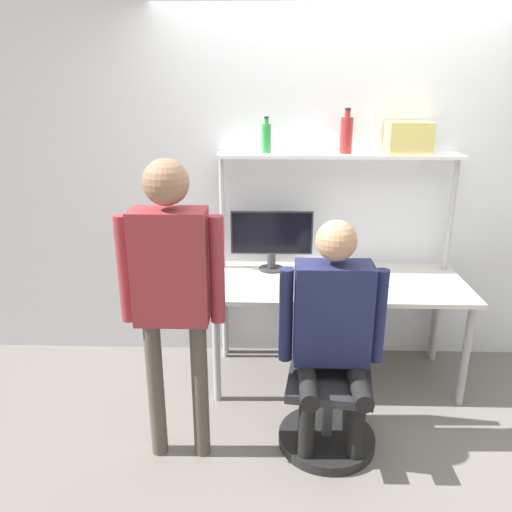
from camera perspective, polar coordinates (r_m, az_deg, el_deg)
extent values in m
plane|color=slate|center=(3.43, 9.44, -16.79)|extent=(12.00, 12.00, 0.00)
cube|color=silver|center=(3.64, 9.00, 8.58)|extent=(8.00, 0.06, 2.70)
cube|color=beige|center=(3.43, 9.26, -3.04)|extent=(1.71, 0.74, 0.03)
cylinder|color=#A5A5AA|center=(3.29, -4.53, -10.91)|extent=(0.05, 0.05, 0.71)
cylinder|color=#A5A5AA|center=(3.51, 22.83, -10.49)|extent=(0.05, 0.05, 0.71)
cylinder|color=#A5A5AA|center=(3.84, -3.56, -6.31)|extent=(0.05, 0.05, 0.71)
cylinder|color=#A5A5AA|center=(4.03, 19.81, -6.24)|extent=(0.05, 0.05, 0.71)
cube|color=white|center=(3.45, 9.48, 11.29)|extent=(1.63, 0.23, 0.02)
cylinder|color=#B2B2B7|center=(3.62, -3.74, -0.65)|extent=(0.04, 0.04, 1.56)
cylinder|color=#B2B2B7|center=(3.82, 20.75, -0.84)|extent=(0.04, 0.04, 1.56)
cylinder|color=#333338|center=(3.58, 1.76, -1.46)|extent=(0.18, 0.18, 0.01)
cylinder|color=#333338|center=(3.56, 1.77, -0.48)|extent=(0.06, 0.06, 0.12)
cube|color=#333338|center=(3.50, 1.80, 2.68)|extent=(0.58, 0.01, 0.31)
cube|color=black|center=(3.49, 1.80, 2.65)|extent=(0.55, 0.02, 0.29)
cube|color=silver|center=(3.23, 8.27, -4.00)|extent=(0.31, 0.21, 0.01)
cube|color=black|center=(3.21, 8.30, -4.01)|extent=(0.26, 0.11, 0.00)
cube|color=silver|center=(3.25, 8.23, -1.92)|extent=(0.31, 0.09, 0.20)
cube|color=navy|center=(3.25, 8.24, -2.00)|extent=(0.27, 0.07, 0.17)
cube|color=black|center=(3.26, 12.51, -4.06)|extent=(0.07, 0.15, 0.01)
cube|color=black|center=(3.26, 12.51, -3.97)|extent=(0.06, 0.13, 0.00)
cylinder|color=black|center=(3.14, 8.04, -19.91)|extent=(0.56, 0.56, 0.06)
cylinder|color=#4C4C51|center=(3.02, 8.22, -16.94)|extent=(0.06, 0.06, 0.34)
cube|color=#26262B|center=(2.91, 8.40, -13.82)|extent=(0.52, 0.52, 0.05)
cube|color=#26262B|center=(2.97, 8.73, -7.57)|extent=(0.42, 0.09, 0.45)
cylinder|color=black|center=(2.87, 5.79, -19.05)|extent=(0.09, 0.09, 0.45)
cylinder|color=black|center=(2.90, 11.36, -18.89)|extent=(0.09, 0.09, 0.45)
cylinder|color=black|center=(2.74, 5.93, -14.21)|extent=(0.10, 0.38, 0.10)
cylinder|color=black|center=(2.77, 11.63, -14.09)|extent=(0.10, 0.38, 0.10)
cube|color=#1E234C|center=(2.74, 8.73, -6.47)|extent=(0.41, 0.20, 0.56)
cylinder|color=#1E234C|center=(2.73, 3.44, -6.77)|extent=(0.08, 0.08, 0.54)
cylinder|color=#1E234C|center=(2.79, 13.86, -6.72)|extent=(0.08, 0.08, 0.54)
sphere|color=tan|center=(2.59, 9.17, 1.74)|extent=(0.22, 0.22, 0.22)
cylinder|color=#4C473D|center=(2.88, -11.38, -14.62)|extent=(0.09, 0.09, 0.83)
cylinder|color=#4C473D|center=(2.83, -6.40, -14.90)|extent=(0.09, 0.09, 0.83)
cube|color=maroon|center=(2.53, -9.72, -1.24)|extent=(0.38, 0.20, 0.59)
cylinder|color=maroon|center=(2.59, -14.74, -1.48)|extent=(0.08, 0.08, 0.56)
cylinder|color=maroon|center=(2.50, -4.47, -1.64)|extent=(0.08, 0.08, 0.56)
sphere|color=#8C664C|center=(2.42, -10.27, 8.30)|extent=(0.23, 0.23, 0.23)
cylinder|color=maroon|center=(3.45, 10.29, 13.39)|extent=(0.08, 0.08, 0.23)
cylinder|color=maroon|center=(3.44, 10.43, 15.70)|extent=(0.04, 0.04, 0.04)
cylinder|color=black|center=(3.44, 10.46, 16.19)|extent=(0.04, 0.04, 0.01)
cylinder|color=#2D8C3F|center=(3.41, 1.19, 13.26)|extent=(0.06, 0.06, 0.19)
cylinder|color=#2D8C3F|center=(3.40, 1.21, 15.15)|extent=(0.03, 0.03, 0.04)
cylinder|color=black|center=(3.40, 1.21, 15.55)|extent=(0.03, 0.03, 0.01)
cube|color=#DBCC66|center=(3.53, 17.05, 12.79)|extent=(0.29, 0.19, 0.21)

